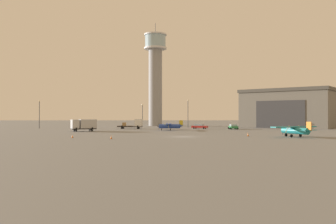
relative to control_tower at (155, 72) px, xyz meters
The scene contains 15 objects.
ground_plane 67.95m from the control_tower, 85.31° to the right, with size 400.00×400.00×0.00m, color slate.
control_tower is the anchor object (origin of this frame).
hangar 48.89m from the control_tower, 20.58° to the right, with size 35.39×34.66×11.99m.
airplane_blue 42.97m from the control_tower, 84.13° to the right, with size 6.84×8.71×2.57m.
airplane_teal 73.82m from the control_tower, 69.48° to the right, with size 9.17×7.26×2.77m.
truck_box_silver 49.92m from the control_tower, 111.21° to the right, with size 6.29×4.72×2.86m.
truck_flatbed_white 34.46m from the control_tower, 101.38° to the right, with size 7.16×3.69×2.79m.
car_green 43.02m from the control_tower, 55.95° to the right, with size 2.43×4.60×1.37m.
car_red 36.82m from the control_tower, 66.31° to the right, with size 4.81×3.58×1.37m.
light_post_west 25.27m from the control_tower, 60.09° to the right, with size 0.44×0.44×8.76m.
light_post_east 44.17m from the control_tower, 144.32° to the right, with size 0.44×0.44×8.27m.
light_post_north 19.03m from the control_tower, 111.07° to the right, with size 0.44×0.44×7.54m.
traffic_cone_near_left 73.66m from the control_tower, 95.44° to the right, with size 0.36×0.36×0.61m.
traffic_cone_near_right 69.14m from the control_tower, 74.82° to the right, with size 0.36×0.36×0.68m.
traffic_cone_mid_apron 71.70m from the control_tower, 101.46° to the right, with size 0.36×0.36×0.56m.
Camera 1 is at (-4.53, -62.84, 3.88)m, focal length 37.36 mm.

